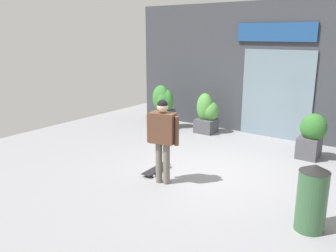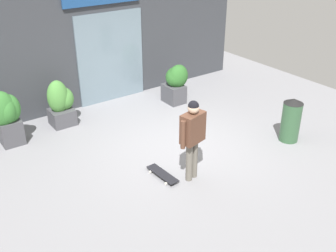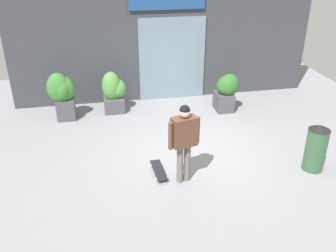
% 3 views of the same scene
% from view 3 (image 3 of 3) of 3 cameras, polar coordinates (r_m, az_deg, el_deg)
% --- Properties ---
extents(ground_plane, '(12.00, 12.00, 0.00)m').
position_cam_3_polar(ground_plane, '(8.59, 3.77, -3.92)').
color(ground_plane, gray).
extents(building_facade, '(8.88, 0.31, 3.73)m').
position_cam_3_polar(building_facade, '(11.05, -0.49, 13.53)').
color(building_facade, '#383A3F').
rests_on(building_facade, ground_plane).
extents(skateboarder, '(0.64, 0.36, 1.66)m').
position_cam_3_polar(skateboarder, '(7.07, 2.50, -1.55)').
color(skateboarder, '#666056').
rests_on(skateboarder, ground_plane).
extents(skateboard, '(0.30, 0.81, 0.08)m').
position_cam_3_polar(skateboard, '(7.79, -1.43, -6.83)').
color(skateboard, black).
rests_on(skateboard, ground_plane).
extents(planter_box_left, '(0.71, 0.59, 1.33)m').
position_cam_3_polar(planter_box_left, '(10.18, -15.96, 4.98)').
color(planter_box_left, '#47474C').
rests_on(planter_box_left, ground_plane).
extents(planter_box_right, '(0.66, 0.55, 1.17)m').
position_cam_3_polar(planter_box_right, '(10.49, -8.32, 5.15)').
color(planter_box_right, '#47474C').
rests_on(planter_box_right, ground_plane).
extents(planter_box_mid, '(0.61, 0.61, 1.09)m').
position_cam_3_polar(planter_box_mid, '(10.54, 8.98, 5.43)').
color(planter_box_mid, '#47474C').
rests_on(planter_box_mid, ground_plane).
extents(trash_bin, '(0.44, 0.44, 1.04)m').
position_cam_3_polar(trash_bin, '(8.28, 21.84, -3.08)').
color(trash_bin, '#335938').
rests_on(trash_bin, ground_plane).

